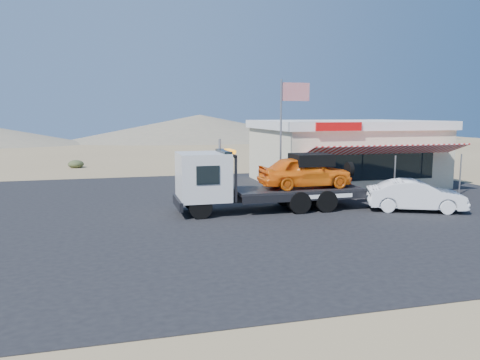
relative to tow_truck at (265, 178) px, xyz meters
The scene contains 7 objects.
ground 3.98m from the tow_truck, 146.65° to the right, with size 120.00×120.00×0.00m, color #8A714E.
asphalt_lot 2.08m from the tow_truck, 137.88° to the left, with size 32.00×24.00×0.02m, color black.
tow_truck is the anchor object (origin of this frame).
white_sedan 6.79m from the tow_truck, 15.76° to the right, with size 1.47×4.21×1.39m, color silver.
jerky_store 10.18m from the tow_truck, 43.12° to the left, with size 10.40×9.97×3.90m.
flagpole 3.84m from the tow_truck, 53.15° to the left, with size 1.55×0.10×6.00m.
distant_hills 54.65m from the tow_truck, 103.60° to the left, with size 126.00×48.00×4.20m.
Camera 1 is at (-3.30, -17.68, 4.33)m, focal length 35.00 mm.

